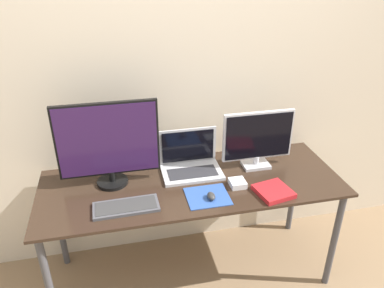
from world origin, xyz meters
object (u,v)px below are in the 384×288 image
object	(u,v)px
power_brick	(238,183)
keyboard	(126,207)
monitor_right	(258,139)
laptop	(190,161)
monitor_left	(108,143)
book	(273,191)
mouse	(211,196)

from	to	relation	value
power_brick	keyboard	bearing A→B (deg)	-173.52
keyboard	power_brick	distance (m)	0.65
monitor_right	power_brick	distance (m)	0.32
laptop	monitor_left	bearing A→B (deg)	-174.39
keyboard	power_brick	size ratio (longest dim) A/B	3.69
power_brick	book	bearing A→B (deg)	-34.05
monitor_right	mouse	size ratio (longest dim) A/B	6.43
monitor_left	monitor_right	bearing A→B (deg)	0.00
laptop	book	world-z (taller)	laptop
laptop	mouse	size ratio (longest dim) A/B	5.26
monitor_left	book	world-z (taller)	monitor_left
mouse	keyboard	bearing A→B (deg)	177.18
monitor_right	power_brick	size ratio (longest dim) A/B	4.67
monitor_right	mouse	bearing A→B (deg)	-142.36
mouse	book	xyz separation A→B (m)	(0.36, -0.02, -0.01)
monitor_left	keyboard	bearing A→B (deg)	-76.68
mouse	book	distance (m)	0.36
monitor_left	monitor_right	distance (m)	0.90
laptop	book	distance (m)	0.54
monitor_left	laptop	world-z (taller)	monitor_left
laptop	mouse	xyz separation A→B (m)	(0.05, -0.33, -0.04)
laptop	power_brick	xyz separation A→B (m)	(0.23, -0.24, -0.04)
mouse	power_brick	world-z (taller)	mouse
book	mouse	bearing A→B (deg)	176.69
monitor_left	power_brick	distance (m)	0.77
monitor_right	laptop	xyz separation A→B (m)	(-0.42, 0.05, -0.13)
monitor_left	keyboard	distance (m)	0.37
book	laptop	bearing A→B (deg)	138.86
mouse	power_brick	xyz separation A→B (m)	(0.19, 0.10, -0.00)
monitor_left	power_brick	size ratio (longest dim) A/B	6.00
monitor_right	power_brick	world-z (taller)	monitor_right
laptop	keyboard	size ratio (longest dim) A/B	1.03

